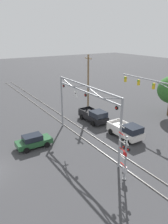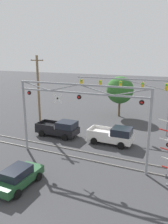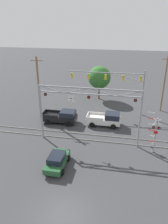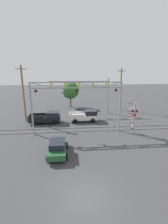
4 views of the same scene
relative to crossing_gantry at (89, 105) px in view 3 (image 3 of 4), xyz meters
name	(u,v)px [view 3 (image 3 of 4)]	position (x,y,z in m)	size (l,w,h in m)	color
ground_plane	(63,215)	(0.01, -11.34, -4.96)	(200.00, 200.00, 0.00)	#38383A
rail_track_near	(89,140)	(0.01, 0.28, -4.91)	(80.00, 0.08, 0.10)	gray
rail_track_far	(91,135)	(0.01, 1.72, -4.91)	(80.00, 0.08, 0.10)	gray
crossing_gantry	(89,105)	(0.00, 0.00, 0.00)	(12.16, 0.27, 7.03)	gray
crossing_signal_mast	(154,136)	(7.68, -0.87, -2.89)	(1.56, 0.35, 5.03)	gray
traffic_signal_span	(121,83)	(3.39, 9.98, 0.14)	(11.85, 0.39, 7.15)	gray
pickup_truck_lead	(106,119)	(1.63, 5.03, -4.00)	(4.82, 2.35, 1.92)	silver
pickup_truck_following	(61,117)	(-4.83, 4.64, -4.00)	(5.03, 2.35, 1.92)	black
sedan_waiting	(57,160)	(-2.27, -5.58, -4.19)	(2.00, 4.01, 1.51)	#23512D
utility_pole_left	(39,87)	(-8.60, 6.03, -0.13)	(1.80, 0.28, 9.36)	brown
utility_pole_right	(164,83)	(10.13, 12.30, -0.24)	(1.80, 0.28, 9.14)	brown
background_tree_beyond_span	(99,77)	(-0.79, 16.16, -0.79)	(4.18, 4.18, 6.27)	brown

